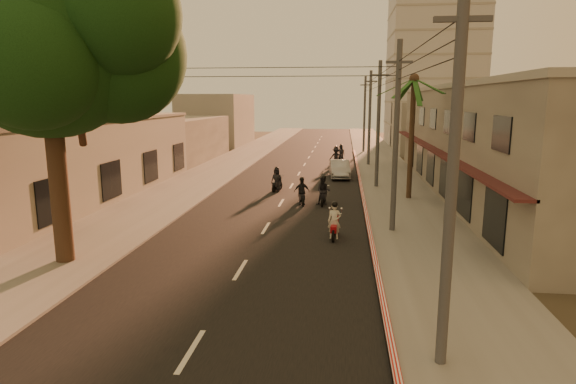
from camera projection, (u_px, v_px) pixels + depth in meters
name	position (u px, v px, depth m)	size (l,w,h in m)	color
ground	(228.00, 291.00, 16.20)	(160.00, 160.00, 0.00)	#383023
road	(292.00, 186.00, 35.71)	(10.00, 140.00, 0.02)	black
sidewalk_right	(394.00, 187.00, 34.85)	(5.00, 140.00, 0.12)	slate
sidewalk_left	(194.00, 183.00, 36.54)	(5.00, 140.00, 0.12)	slate
curb_stripe	(363.00, 200.00, 30.24)	(0.20, 60.00, 0.20)	red
shophouse_row	(500.00, 141.00, 31.50)	(8.80, 34.20, 7.30)	gray
left_building	(66.00, 158.00, 30.94)	(8.20, 24.20, 5.20)	gray
distant_tower	(435.00, 43.00, 66.36)	(12.10, 12.10, 28.00)	#B7B5B2
broadleaf_tree	(58.00, 39.00, 17.43)	(9.60, 8.70, 12.10)	black
palm_tree	(414.00, 86.00, 29.55)	(5.00, 5.00, 8.20)	black
utility_poles	(379.00, 96.00, 33.77)	(1.20, 48.26, 9.00)	#38383A
filler_right	(429.00, 127.00, 57.95)	(8.00, 14.00, 6.00)	gray
filler_left_near	(174.00, 139.00, 50.52)	(8.00, 14.00, 4.40)	gray
filler_left_far	(217.00, 120.00, 67.83)	(8.00, 14.00, 7.00)	gray
scooter_red	(334.00, 222.00, 22.10)	(0.71, 1.81, 1.78)	black
scooter_mid_a	(323.00, 192.00, 29.14)	(0.94, 1.89, 1.86)	black
scooter_mid_b	(302.00, 192.00, 29.32)	(1.11, 1.72, 1.71)	black
scooter_far_a	(277.00, 180.00, 33.60)	(1.04, 1.74, 1.74)	black
scooter_far_b	(336.00, 157.00, 45.66)	(1.28, 2.02, 1.99)	black
parked_car	(340.00, 169.00, 39.38)	(1.85, 4.46, 1.44)	#9A9CA1
scooter_far_c	(341.00, 153.00, 50.75)	(0.98, 1.71, 1.70)	black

